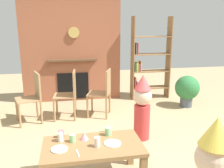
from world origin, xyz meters
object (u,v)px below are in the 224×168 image
(bookshelf, at_px, (148,61))
(paper_cup_near_left, at_px, (60,137))
(coffee_table, at_px, (93,151))
(dining_chair_left, at_px, (33,95))
(paper_cup_near_right, at_px, (72,138))
(birthday_cake_slice, at_px, (84,136))
(paper_cup_far_right, at_px, (61,134))
(paper_plate_front, at_px, (113,143))
(child_in_pink, at_px, (142,106))
(paper_plate_rear, at_px, (59,149))
(potted_plant_tall, at_px, (187,89))
(paper_cup_far_left, at_px, (108,131))
(dining_chair_right, at_px, (103,90))
(dining_chair_middle, at_px, (70,92))
(paper_cup_center, at_px, (97,142))

(bookshelf, relative_size, paper_cup_near_left, 18.67)
(paper_cup_near_left, bearing_deg, coffee_table, -22.71)
(dining_chair_left, bearing_deg, paper_cup_near_left, 88.44)
(bookshelf, xyz_separation_m, paper_cup_near_left, (-1.98, -2.78, -0.38))
(paper_cup_near_left, bearing_deg, paper_cup_near_right, -15.42)
(coffee_table, distance_m, birthday_cake_slice, 0.20)
(paper_cup_far_right, bearing_deg, birthday_cake_slice, -21.32)
(paper_cup_near_right, height_order, dining_chair_left, dining_chair_left)
(paper_cup_near_left, xyz_separation_m, paper_plate_front, (0.56, -0.17, -0.04))
(paper_cup_near_left, bearing_deg, child_in_pink, 32.39)
(bookshelf, relative_size, coffee_table, 1.74)
(paper_cup_near_right, height_order, child_in_pink, child_in_pink)
(paper_plate_rear, bearing_deg, potted_plant_tall, 40.16)
(bookshelf, xyz_separation_m, paper_plate_front, (-1.42, -2.95, -0.43))
(paper_plate_front, xyz_separation_m, birthday_cake_slice, (-0.30, 0.16, 0.04))
(paper_cup_far_left, distance_m, dining_chair_right, 1.77)
(paper_cup_far_left, bearing_deg, dining_chair_right, 82.94)
(coffee_table, relative_size, paper_cup_far_left, 11.36)
(paper_cup_far_left, distance_m, child_in_pink, 0.96)
(birthday_cake_slice, relative_size, dining_chair_middle, 0.11)
(bookshelf, bearing_deg, paper_cup_near_left, -125.46)
(paper_plate_front, height_order, potted_plant_tall, potted_plant_tall)
(dining_chair_left, bearing_deg, bookshelf, -175.28)
(paper_cup_center, xyz_separation_m, paper_plate_front, (0.17, 0.03, -0.05))
(paper_cup_far_left, bearing_deg, dining_chair_left, 121.77)
(potted_plant_tall, bearing_deg, dining_chair_right, -173.69)
(paper_cup_center, relative_size, paper_plate_front, 0.58)
(paper_cup_near_right, relative_size, paper_plate_rear, 0.49)
(paper_cup_center, bearing_deg, child_in_pink, 49.83)
(dining_chair_right, distance_m, potted_plant_tall, 1.85)
(paper_cup_far_right, bearing_deg, dining_chair_right, 66.05)
(paper_cup_far_left, xyz_separation_m, dining_chair_right, (0.22, 1.76, 0.01))
(paper_cup_center, xyz_separation_m, birthday_cake_slice, (-0.12, 0.19, -0.01))
(paper_cup_far_left, bearing_deg, paper_cup_near_right, -168.22)
(child_in_pink, distance_m, potted_plant_tall, 1.88)
(coffee_table, relative_size, potted_plant_tall, 1.62)
(paper_cup_far_left, distance_m, dining_chair_left, 2.01)
(bookshelf, distance_m, paper_cup_near_right, 3.40)
(paper_plate_front, bearing_deg, paper_cup_near_right, 162.76)
(paper_plate_rear, height_order, dining_chair_left, dining_chair_left)
(paper_cup_near_right, distance_m, paper_plate_front, 0.45)
(paper_cup_far_right, bearing_deg, paper_plate_rear, -93.49)
(child_in_pink, bearing_deg, dining_chair_right, -114.51)
(paper_plate_front, distance_m, birthday_cake_slice, 0.34)
(paper_cup_center, distance_m, potted_plant_tall, 3.13)
(coffee_table, height_order, paper_cup_center, paper_cup_center)
(paper_cup_far_left, distance_m, dining_chair_middle, 1.82)
(paper_cup_near_right, relative_size, birthday_cake_slice, 0.85)
(child_in_pink, distance_m, dining_chair_right, 1.13)
(bookshelf, bearing_deg, paper_cup_far_left, -117.60)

